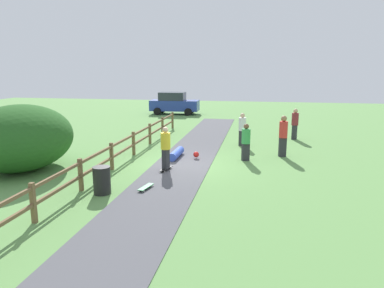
# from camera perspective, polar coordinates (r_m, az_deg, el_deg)

# --- Properties ---
(ground_plane) EXTENTS (60.00, 60.00, 0.00)m
(ground_plane) POSITION_cam_1_polar(r_m,az_deg,el_deg) (15.26, -1.54, -3.26)
(ground_plane) COLOR #60934C
(asphalt_path) EXTENTS (2.40, 28.00, 0.02)m
(asphalt_path) POSITION_cam_1_polar(r_m,az_deg,el_deg) (15.26, -1.54, -3.23)
(asphalt_path) COLOR #515156
(asphalt_path) RESTS_ON ground_plane
(wooden_fence) EXTENTS (0.12, 18.12, 1.10)m
(wooden_fence) POSITION_cam_1_polar(r_m,az_deg,el_deg) (15.84, -10.79, -0.42)
(wooden_fence) COLOR brown
(wooden_fence) RESTS_ON ground_plane
(bush_large) EXTENTS (3.81, 4.57, 2.61)m
(bush_large) POSITION_cam_1_polar(r_m,az_deg,el_deg) (15.73, -25.46, 0.90)
(bush_large) COLOR #23561E
(bush_large) RESTS_ON ground_plane
(trash_bin) EXTENTS (0.56, 0.56, 0.90)m
(trash_bin) POSITION_cam_1_polar(r_m,az_deg,el_deg) (12.04, -14.05, -5.58)
(trash_bin) COLOR black
(trash_bin) RESTS_ON ground_plane
(skater_riding) EXTENTS (0.45, 0.82, 1.74)m
(skater_riding) POSITION_cam_1_polar(r_m,az_deg,el_deg) (14.15, -4.19, -0.39)
(skater_riding) COLOR black
(skater_riding) RESTS_ON asphalt_path
(skater_fallen) EXTENTS (1.24, 1.60, 0.36)m
(skater_fallen) POSITION_cam_1_polar(r_m,az_deg,el_deg) (16.33, -2.24, -1.53)
(skater_fallen) COLOR blue
(skater_fallen) RESTS_ON asphalt_path
(skateboard_loose) EXTENTS (0.35, 0.82, 0.08)m
(skateboard_loose) POSITION_cam_1_polar(r_m,az_deg,el_deg) (12.27, -7.30, -6.75)
(skateboard_loose) COLOR #338C4C
(skateboard_loose) RESTS_ON asphalt_path
(bystander_red) EXTENTS (0.46, 0.46, 1.89)m
(bystander_red) POSITION_cam_1_polar(r_m,az_deg,el_deg) (16.92, 14.20, 1.55)
(bystander_red) COLOR #2D2D33
(bystander_red) RESTS_ON ground_plane
(bystander_green) EXTENTS (0.49, 0.49, 1.64)m
(bystander_green) POSITION_cam_1_polar(r_m,az_deg,el_deg) (15.89, 8.51, 0.55)
(bystander_green) COLOR #2D2D33
(bystander_green) RESTS_ON ground_plane
(bystander_maroon) EXTENTS (0.51, 0.51, 1.75)m
(bystander_maroon) POSITION_cam_1_polar(r_m,az_deg,el_deg) (21.27, 15.95, 3.28)
(bystander_maroon) COLOR #2D2D33
(bystander_maroon) RESTS_ON ground_plane
(bystander_white) EXTENTS (0.52, 0.52, 1.72)m
(bystander_white) POSITION_cam_1_polar(r_m,az_deg,el_deg) (18.94, 7.94, 2.54)
(bystander_white) COLOR #2D2D33
(bystander_white) RESTS_ON ground_plane
(parked_car_blue) EXTENTS (4.24, 2.08, 1.92)m
(parked_car_blue) POSITION_cam_1_polar(r_m,az_deg,el_deg) (31.90, -2.86, 6.45)
(parked_car_blue) COLOR #283D99
(parked_car_blue) RESTS_ON ground_plane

